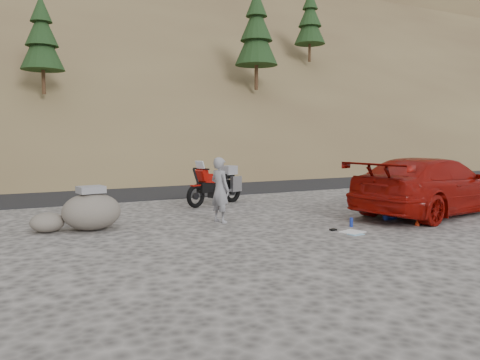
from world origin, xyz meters
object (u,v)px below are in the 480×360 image
object	(u,v)px
boulder	(92,211)
motorcycle	(217,185)
man	(220,222)
red_car	(430,214)

from	to	relation	value
boulder	motorcycle	bearing A→B (deg)	29.75
man	boulder	distance (m)	3.18
motorcycle	man	bearing A→B (deg)	-136.00
boulder	man	bearing A→B (deg)	-8.08
motorcycle	red_car	distance (m)	6.47
man	motorcycle	bearing A→B (deg)	-39.90
motorcycle	red_car	world-z (taller)	motorcycle
motorcycle	man	xyz separation A→B (m)	(-1.25, -2.93, -0.63)
red_car	boulder	bearing A→B (deg)	65.97
motorcycle	man	distance (m)	3.25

